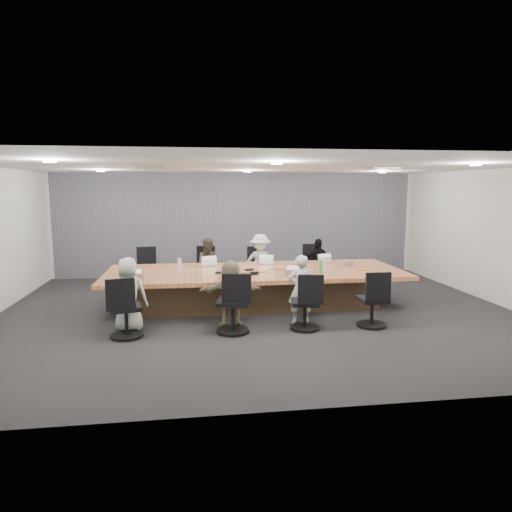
{
  "coord_description": "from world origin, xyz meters",
  "views": [
    {
      "loc": [
        -1.27,
        -8.57,
        2.41
      ],
      "look_at": [
        0.0,
        0.4,
        1.05
      ],
      "focal_mm": 32.0,
      "sensor_mm": 36.0,
      "label": 1
    }
  ],
  "objects": [
    {
      "name": "floor",
      "position": [
        0.0,
        0.0,
        0.0
      ],
      "size": [
        10.0,
        8.0,
        0.0
      ],
      "primitive_type": "cube",
      "color": "black",
      "rests_on": "ground"
    },
    {
      "name": "ceiling",
      "position": [
        0.0,
        0.0,
        2.8
      ],
      "size": [
        10.0,
        8.0,
        0.0
      ],
      "primitive_type": "cube",
      "color": "white",
      "rests_on": "wall_back"
    },
    {
      "name": "wall_back",
      "position": [
        0.0,
        4.0,
        1.4
      ],
      "size": [
        10.0,
        0.0,
        2.8
      ],
      "primitive_type": "cube",
      "rotation": [
        1.57,
        0.0,
        0.0
      ],
      "color": "silver",
      "rests_on": "ground"
    },
    {
      "name": "wall_front",
      "position": [
        0.0,
        -4.0,
        1.4
      ],
      "size": [
        10.0,
        0.0,
        2.8
      ],
      "primitive_type": "cube",
      "rotation": [
        -1.57,
        0.0,
        0.0
      ],
      "color": "silver",
      "rests_on": "ground"
    },
    {
      "name": "wall_right",
      "position": [
        5.0,
        0.0,
        1.4
      ],
      "size": [
        0.0,
        8.0,
        2.8
      ],
      "primitive_type": "cube",
      "rotation": [
        1.57,
        0.0,
        -1.57
      ],
      "color": "silver",
      "rests_on": "ground"
    },
    {
      "name": "curtain",
      "position": [
        0.0,
        3.92,
        1.4
      ],
      "size": [
        9.8,
        0.04,
        2.8
      ],
      "primitive_type": "cube",
      "color": "slate",
      "rests_on": "ground"
    },
    {
      "name": "conference_table",
      "position": [
        0.0,
        0.5,
        0.4
      ],
      "size": [
        6.0,
        2.2,
        0.74
      ],
      "color": "#4F3723",
      "rests_on": "ground"
    },
    {
      "name": "chair_0",
      "position": [
        -2.39,
        2.2,
        0.42
      ],
      "size": [
        0.66,
        0.66,
        0.84
      ],
      "primitive_type": null,
      "rotation": [
        0.0,
        0.0,
        3.32
      ],
      "color": "black",
      "rests_on": "ground"
    },
    {
      "name": "chair_1",
      "position": [
        -0.88,
        2.2,
        0.41
      ],
      "size": [
        0.69,
        0.69,
        0.83
      ],
      "primitive_type": null,
      "rotation": [
        0.0,
        0.0,
        2.85
      ],
      "color": "black",
      "rests_on": "ground"
    },
    {
      "name": "chair_2",
      "position": [
        0.31,
        2.2,
        0.38
      ],
      "size": [
        0.59,
        0.59,
        0.77
      ],
      "primitive_type": null,
      "rotation": [
        0.0,
        0.0,
        3.0
      ],
      "color": "black",
      "rests_on": "ground"
    },
    {
      "name": "chair_3",
      "position": [
        1.69,
        2.2,
        0.42
      ],
      "size": [
        0.58,
        0.58,
        0.84
      ],
      "primitive_type": null,
      "rotation": [
        0.0,
        0.0,
        3.16
      ],
      "color": "black",
      "rests_on": "ground"
    },
    {
      "name": "chair_4",
      "position": [
        -2.35,
        -1.2,
        0.41
      ],
      "size": [
        0.66,
        0.66,
        0.83
      ],
      "primitive_type": null,
      "rotation": [
        0.0,
        0.0,
        0.19
      ],
      "color": "black",
      "rests_on": "ground"
    },
    {
      "name": "chair_5",
      "position": [
        -0.62,
        -1.2,
        0.44
      ],
      "size": [
        0.7,
        0.7,
        0.88
      ],
      "primitive_type": null,
      "rotation": [
        0.0,
        0.0,
        -0.2
      ],
      "color": "black",
      "rests_on": "ground"
    },
    {
      "name": "chair_6",
      "position": [
        0.62,
        -1.2,
        0.4
      ],
      "size": [
        0.61,
        0.61,
        0.79
      ],
      "primitive_type": null,
      "rotation": [
        0.0,
        0.0,
        -0.16
      ],
      "color": "black",
      "rests_on": "ground"
    },
    {
      "name": "chair_7",
      "position": [
        1.82,
        -1.2,
        0.4
      ],
      "size": [
        0.55,
        0.55,
        0.81
      ],
      "primitive_type": null,
      "rotation": [
        0.0,
        0.0,
        0.0
      ],
      "color": "black",
      "rests_on": "ground"
    },
    {
      "name": "person_1",
      "position": [
        -0.88,
        1.85,
        0.63
      ],
      "size": [
        0.66,
        0.54,
        1.26
      ],
      "primitive_type": "imported",
      "rotation": [
        0.0,
        0.0,
        6.17
      ],
      "color": "#3C332A",
      "rests_on": "ground"
    },
    {
      "name": "laptop_1",
      "position": [
        -0.88,
        1.3,
        0.75
      ],
      "size": [
        0.36,
        0.28,
        0.02
      ],
      "primitive_type": "cube",
      "rotation": [
        0.0,
        0.0,
        3.32
      ],
      "color": "#B2B2B7",
      "rests_on": "conference_table"
    },
    {
      "name": "person_2",
      "position": [
        0.31,
        1.85,
        0.67
      ],
      "size": [
        0.88,
        0.54,
        1.33
      ],
      "primitive_type": "imported",
      "rotation": [
        0.0,
        0.0,
        6.24
      ],
      "color": "#B8BBB9",
      "rests_on": "ground"
    },
    {
      "name": "laptop_2",
      "position": [
        0.31,
        1.3,
        0.75
      ],
      "size": [
        0.34,
        0.26,
        0.02
      ],
      "primitive_type": "cube",
      "rotation": [
        0.0,
        0.0,
        2.97
      ],
      "color": "#B2B2B7",
      "rests_on": "conference_table"
    },
    {
      "name": "person_3",
      "position": [
        1.69,
        1.85,
        0.61
      ],
      "size": [
        0.72,
        0.31,
        1.21
      ],
      "primitive_type": "imported",
      "rotation": [
        0.0,
        0.0,
        6.3
      ],
      "color": "black",
      "rests_on": "ground"
    },
    {
      "name": "laptop_3",
      "position": [
        1.69,
        1.3,
        0.75
      ],
      "size": [
        0.37,
        0.29,
        0.02
      ],
      "primitive_type": "cube",
      "rotation": [
        0.0,
        0.0,
        3.36
      ],
      "color": "#B2B2B7",
      "rests_on": "conference_table"
    },
    {
      "name": "person_4",
      "position": [
        -2.35,
        -0.85,
        0.63
      ],
      "size": [
        0.65,
        0.45,
        1.26
      ],
      "primitive_type": "imported",
      "rotation": [
        0.0,
        0.0,
        3.06
      ],
      "color": "#A1B2A1",
      "rests_on": "ground"
    },
    {
      "name": "laptop_4",
      "position": [
        -2.35,
        -0.3,
        0.75
      ],
      "size": [
        0.35,
        0.24,
        0.02
      ],
      "primitive_type": "cube",
      "rotation": [
        0.0,
        0.0,
        0.01
      ],
      "color": "#8C6647",
      "rests_on": "conference_table"
    },
    {
      "name": "person_5",
      "position": [
        -0.62,
        -0.85,
        0.59
      ],
      "size": [
        1.1,
        0.35,
        1.19
      ],
      "primitive_type": "imported",
      "rotation": [
        0.0,
        0.0,
        3.14
      ],
      "color": "#7A6956",
      "rests_on": "ground"
    },
    {
      "name": "laptop_5",
      "position": [
        -0.62,
        -0.3,
        0.75
      ],
      "size": [
        0.38,
        0.3,
        0.02
      ],
      "primitive_type": "cube",
      "rotation": [
        0.0,
        0.0,
        0.25
      ],
      "color": "#8C6647",
      "rests_on": "conference_table"
    },
    {
      "name": "person_6",
      "position": [
        0.62,
        -0.85,
        0.62
      ],
      "size": [
        0.46,
        0.3,
        1.24
      ],
      "primitive_type": "imported",
      "rotation": [
        0.0,
        0.0,
        3.13
      ],
      "color": "#B7B7B7",
      "rests_on": "ground"
    },
    {
      "name": "laptop_6",
      "position": [
        0.62,
        -0.3,
        0.75
      ],
      "size": [
        0.31,
        0.23,
        0.02
      ],
      "primitive_type": "cube",
      "rotation": [
        0.0,
        0.0,
        0.09
      ],
      "color": "#8C6647",
      "rests_on": "conference_table"
    },
    {
      "name": "bottle_green_left",
      "position": [
        -2.56,
        0.95,
        0.85
      ],
      "size": [
        0.08,
        0.08,
        0.23
      ],
      "primitive_type": "cylinder",
      "rotation": [
        0.0,
        0.0,
        0.24
      ],
      "color": "#3B7F42",
      "rests_on": "conference_table"
    },
    {
      "name": "bottle_green_right",
      "position": [
        1.24,
        0.04,
        0.86
      ],
      "size": [
        0.09,
        0.09,
        0.25
      ],
      "primitive_type": "cylinder",
      "rotation": [
        0.0,
        0.0,
        0.31
      ],
      "color": "#3B7F42",
      "rests_on": "conference_table"
    },
    {
      "name": "bottle_clear",
      "position": [
        -1.53,
        0.77,
        0.86
      ],
      "size": [
        0.09,
        0.09,
        0.25
      ],
      "primitive_type": "cylinder",
      "rotation": [
        0.0,
        0.0,
        -0.22
      ],
      "color": "silver",
      "rests_on": "conference_table"
    },
    {
      "name": "cup_white_far",
      "position": [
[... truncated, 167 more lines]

